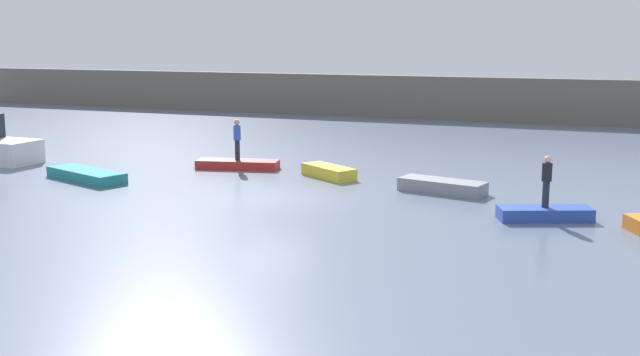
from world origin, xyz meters
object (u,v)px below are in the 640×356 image
at_px(rowboat_yellow, 329,172).
at_px(rowboat_grey, 442,186).
at_px(rowboat_blue, 545,214).
at_px(person_blue_shirt, 237,137).
at_px(rowboat_red, 238,164).
at_px(person_dark_shirt, 547,179).
at_px(rowboat_teal, 86,175).

height_order(rowboat_yellow, rowboat_grey, rowboat_grey).
xyz_separation_m(rowboat_blue, person_blue_shirt, (-13.58, 5.01, 1.20)).
bearing_deg(rowboat_yellow, person_blue_shirt, -152.90).
xyz_separation_m(rowboat_red, person_dark_shirt, (13.58, -5.01, 1.15)).
relative_size(rowboat_teal, rowboat_blue, 1.35).
distance_m(rowboat_red, person_dark_shirt, 14.52).
bearing_deg(rowboat_teal, person_blue_shirt, 65.76).
height_order(rowboat_red, person_blue_shirt, person_blue_shirt).
bearing_deg(person_blue_shirt, rowboat_red, 0.00).
xyz_separation_m(person_dark_shirt, person_blue_shirt, (-13.58, 5.01, 0.07)).
xyz_separation_m(rowboat_red, rowboat_blue, (13.58, -5.01, 0.02)).
bearing_deg(person_dark_shirt, rowboat_red, 159.75).
relative_size(rowboat_teal, person_blue_shirt, 2.20).
bearing_deg(rowboat_red, rowboat_grey, -23.39).
distance_m(rowboat_teal, person_dark_shirt, 18.17).
distance_m(rowboat_red, person_blue_shirt, 1.22).
bearing_deg(rowboat_teal, rowboat_blue, 18.96).
bearing_deg(rowboat_red, rowboat_teal, -146.59).
bearing_deg(person_dark_shirt, rowboat_blue, 0.00).
relative_size(rowboat_grey, person_dark_shirt, 1.96).
relative_size(rowboat_yellow, rowboat_blue, 0.90).
relative_size(rowboat_teal, rowboat_grey, 1.22).
bearing_deg(person_blue_shirt, rowboat_yellow, -6.36).
height_order(person_dark_shirt, person_blue_shirt, person_blue_shirt).
xyz_separation_m(rowboat_teal, rowboat_red, (4.55, 4.66, -0.02)).
bearing_deg(rowboat_teal, rowboat_red, 65.76).
xyz_separation_m(rowboat_yellow, person_blue_shirt, (-4.50, 0.50, 1.17)).
relative_size(rowboat_yellow, person_dark_shirt, 1.59).
distance_m(person_dark_shirt, person_blue_shirt, 14.48).
bearing_deg(rowboat_red, rowboat_blue, -32.53).
bearing_deg(rowboat_yellow, rowboat_blue, 7.06).
xyz_separation_m(rowboat_red, person_blue_shirt, (0.00, 0.00, 1.22)).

